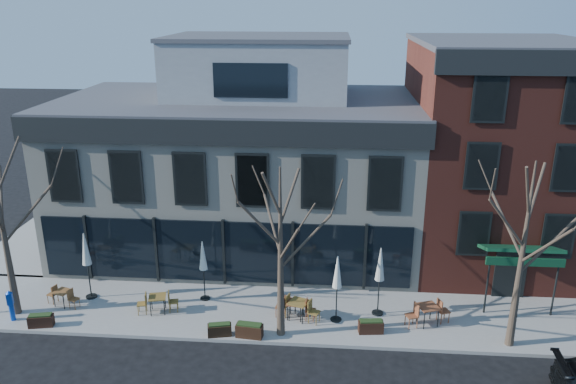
{
  "coord_description": "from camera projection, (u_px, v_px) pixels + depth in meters",
  "views": [
    {
      "loc": [
        4.87,
        -23.42,
        12.96
      ],
      "look_at": [
        2.81,
        2.0,
        4.2
      ],
      "focal_mm": 35.0,
      "sensor_mm": 36.0,
      "label": 1
    }
  ],
  "objects": [
    {
      "name": "umbrella_0",
      "position": [
        86.0,
        253.0,
        24.78
      ],
      "size": [
        0.5,
        0.5,
        3.15
      ],
      "color": "black",
      "rests_on": "sidewalk_front"
    },
    {
      "name": "cafe_set_3",
      "position": [
        299.0,
        308.0,
        23.62
      ],
      "size": [
        1.93,
        1.12,
        1.0
      ],
      "color": "brown",
      "rests_on": "sidewalk_front"
    },
    {
      "name": "cafe_set_2",
      "position": [
        158.0,
        302.0,
        24.12
      ],
      "size": [
        1.83,
        0.86,
        0.94
      ],
      "color": "brown",
      "rests_on": "sidewalk_front"
    },
    {
      "name": "call_box",
      "position": [
        11.0,
        305.0,
        23.45
      ],
      "size": [
        0.28,
        0.28,
        1.39
      ],
      "color": "#0D3BA9",
      "rests_on": "sidewalk_front"
    },
    {
      "name": "tree_right",
      "position": [
        523.0,
        255.0,
        20.75
      ],
      "size": [
        3.72,
        3.77,
        7.48
      ],
      "color": "#382B21",
      "rests_on": "sidewalk_front"
    },
    {
      "name": "red_brick_building",
      "position": [
        492.0,
        152.0,
        28.53
      ],
      "size": [
        8.2,
        11.78,
        11.18
      ],
      "color": "maroon",
      "rests_on": "ground"
    },
    {
      "name": "sidewalk_side",
      "position": [
        57.0,
        230.0,
        33.15
      ],
      "size": [
        4.5,
        12.0,
        0.15
      ],
      "primitive_type": "cube",
      "color": "gray",
      "rests_on": "ground"
    },
    {
      "name": "cafe_set_5",
      "position": [
        428.0,
        313.0,
        23.22
      ],
      "size": [
        2.01,
        1.13,
        1.03
      ],
      "color": "brown",
      "rests_on": "sidewalk_front"
    },
    {
      "name": "umbrella_3",
      "position": [
        337.0,
        276.0,
        23.0
      ],
      "size": [
        0.47,
        0.47,
        2.96
      ],
      "color": "black",
      "rests_on": "sidewalk_front"
    },
    {
      "name": "sidewalk_front",
      "position": [
        290.0,
        313.0,
        24.36
      ],
      "size": [
        33.5,
        4.7,
        0.15
      ],
      "primitive_type": "cube",
      "color": "gray",
      "rests_on": "ground"
    },
    {
      "name": "umbrella_2",
      "position": [
        203.0,
        259.0,
        24.71
      ],
      "size": [
        0.45,
        0.45,
        2.83
      ],
      "color": "black",
      "rests_on": "sidewalk_front"
    },
    {
      "name": "planter_0",
      "position": [
        41.0,
        320.0,
        23.15
      ],
      "size": [
        1.04,
        0.58,
        0.55
      ],
      "color": "#321A10",
      "rests_on": "sidewalk_front"
    },
    {
      "name": "cafe_set_0",
      "position": [
        63.0,
        296.0,
        24.7
      ],
      "size": [
        1.67,
        0.87,
        0.86
      ],
      "color": "brown",
      "rests_on": "sidewalk_front"
    },
    {
      "name": "tree_mid",
      "position": [
        281.0,
        252.0,
        21.51
      ],
      "size": [
        3.5,
        3.55,
        7.04
      ],
      "color": "#382B21",
      "rests_on": "sidewalk_front"
    },
    {
      "name": "planter_2",
      "position": [
        249.0,
        330.0,
        22.42
      ],
      "size": [
        1.11,
        0.55,
        0.6
      ],
      "color": "#311C10",
      "rests_on": "sidewalk_front"
    },
    {
      "name": "ground",
      "position": [
        226.0,
        288.0,
        26.66
      ],
      "size": [
        120.0,
        120.0,
        0.0
      ],
      "primitive_type": "plane",
      "color": "black",
      "rests_on": "ground"
    },
    {
      "name": "umbrella_4",
      "position": [
        380.0,
        268.0,
        23.47
      ],
      "size": [
        0.49,
        0.49,
        3.08
      ],
      "color": "black",
      "rests_on": "sidewalk_front"
    },
    {
      "name": "planter_1",
      "position": [
        220.0,
        329.0,
        22.52
      ],
      "size": [
        1.01,
        0.58,
        0.53
      ],
      "color": "black",
      "rests_on": "sidewalk_front"
    },
    {
      "name": "corner_building",
      "position": [
        242.0,
        163.0,
        29.89
      ],
      "size": [
        18.39,
        10.39,
        11.1
      ],
      "color": "beige",
      "rests_on": "ground"
    },
    {
      "name": "planter_3",
      "position": [
        371.0,
        326.0,
        22.71
      ],
      "size": [
        1.04,
        0.51,
        0.56
      ],
      "color": "black",
      "rests_on": "sidewalk_front"
    },
    {
      "name": "cafe_set_4",
      "position": [
        295.0,
        308.0,
        23.69
      ],
      "size": [
        1.79,
        0.8,
        0.92
      ],
      "color": "brown",
      "rests_on": "sidewalk_front"
    },
    {
      "name": "tree_corner",
      "position": [
        2.0,
        225.0,
        22.9
      ],
      "size": [
        3.93,
        3.98,
        7.92
      ],
      "color": "#382B21",
      "rests_on": "sidewalk_front"
    }
  ]
}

